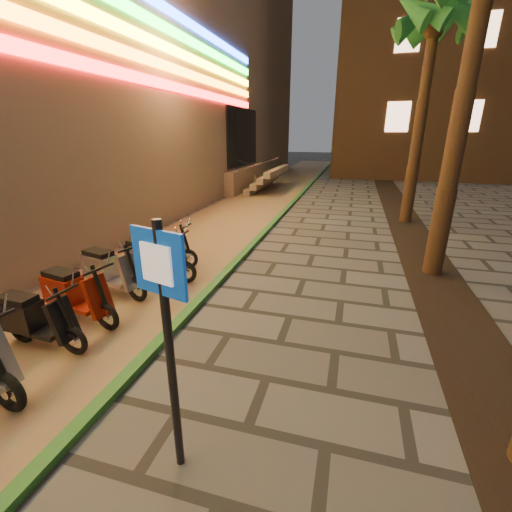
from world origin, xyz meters
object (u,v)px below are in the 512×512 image
(pedestrian_sign, at_px, (166,321))
(scooter_9, at_px, (153,258))
(scooter_10, at_px, (161,247))
(scooter_7, at_px, (73,294))
(scooter_8, at_px, (109,270))
(scooter_6, at_px, (33,319))

(pedestrian_sign, height_order, scooter_9, pedestrian_sign)
(pedestrian_sign, relative_size, scooter_10, 1.62)
(scooter_9, xyz_separation_m, scooter_10, (-0.29, 0.80, -0.03))
(scooter_7, distance_m, scooter_8, 1.06)
(scooter_6, height_order, scooter_10, scooter_10)
(scooter_8, xyz_separation_m, scooter_9, (0.46, 0.86, 0.01))
(scooter_6, bearing_deg, scooter_8, 96.07)
(scooter_6, distance_m, scooter_8, 1.85)
(scooter_7, relative_size, scooter_9, 0.99)
(scooter_8, distance_m, scooter_10, 1.66)
(scooter_10, bearing_deg, scooter_9, -70.78)
(pedestrian_sign, relative_size, scooter_9, 1.52)
(scooter_6, xyz_separation_m, scooter_10, (0.04, 3.50, 0.01))
(scooter_8, relative_size, scooter_10, 1.06)
(pedestrian_sign, xyz_separation_m, scooter_7, (-2.97, 1.98, -1.09))
(pedestrian_sign, distance_m, scooter_8, 4.47)
(scooter_7, height_order, scooter_8, scooter_8)
(scooter_8, distance_m, scooter_9, 0.97)
(pedestrian_sign, distance_m, scooter_6, 3.38)
(pedestrian_sign, xyz_separation_m, scooter_9, (-2.64, 3.89, -1.08))
(pedestrian_sign, bearing_deg, scooter_6, 173.74)
(scooter_10, bearing_deg, pedestrian_sign, -58.54)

